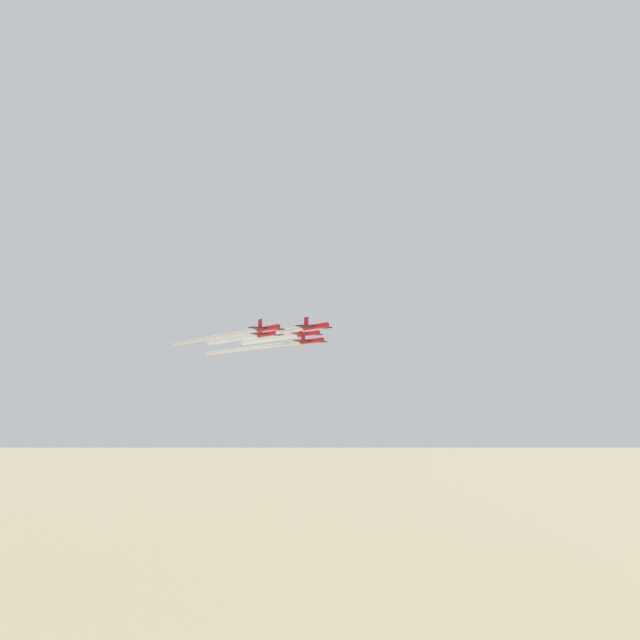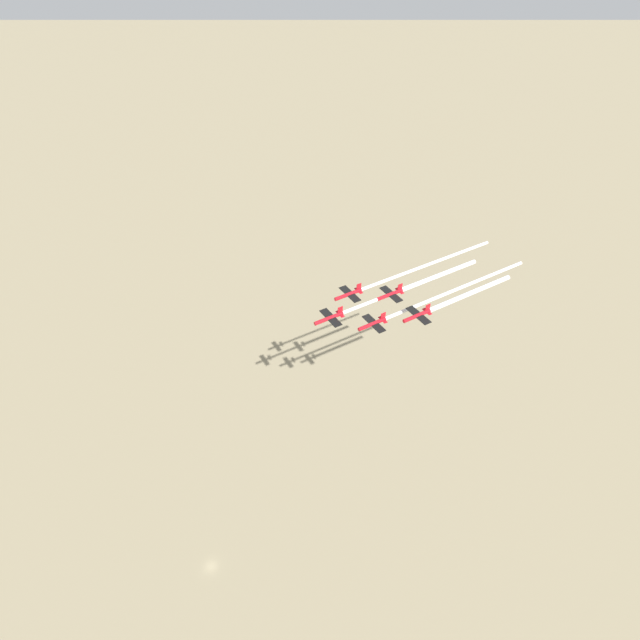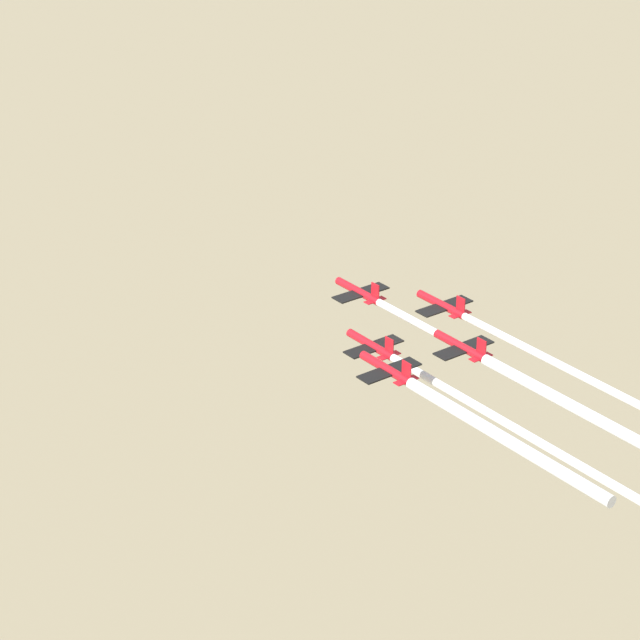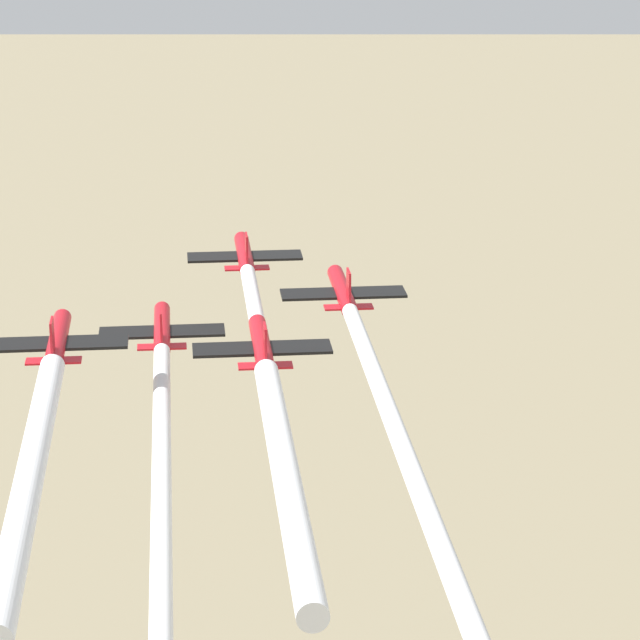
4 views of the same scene
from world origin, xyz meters
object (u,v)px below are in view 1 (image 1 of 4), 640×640
object	(u,v)px
jet_1	(311,341)
jet_2	(267,328)
jet_3	(308,334)
jet_4	(267,334)
jet_0	(315,326)

from	to	relation	value
jet_1	jet_2	bearing A→B (deg)	-0.00
jet_3	jet_4	size ratio (longest dim) A/B	1.00
jet_2	jet_3	world-z (taller)	jet_3
jet_1	jet_2	distance (m)	12.35
jet_3	jet_4	xyz separation A→B (m)	(6.26, 10.39, -0.73)
jet_2	jet_4	size ratio (longest dim) A/B	1.00
jet_0	jet_2	size ratio (longest dim) A/B	1.00
jet_2	jet_3	size ratio (longest dim) A/B	1.00
jet_1	jet_2	size ratio (longest dim) A/B	1.00
jet_0	jet_4	xyz separation A→B (m)	(17.66, -10.64, -0.01)
jet_0	jet_1	distance (m)	12.15
jet_4	jet_2	bearing A→B (deg)	59.53
jet_4	jet_0	bearing A→B (deg)	90.00
jet_3	jet_4	world-z (taller)	jet_3
jet_0	jet_3	world-z (taller)	jet_3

